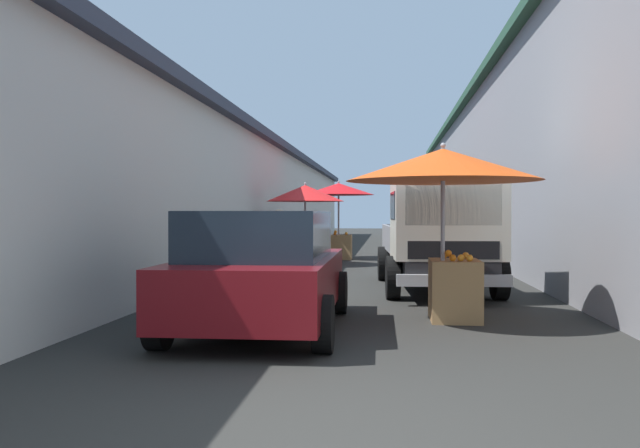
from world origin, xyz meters
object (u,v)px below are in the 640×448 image
Objects in this scene: fruit_stall_near_left at (307,203)px; fruit_stall_far_right at (339,199)px; vendor_in_shade at (279,242)px; vendor_by_crates at (410,228)px; delivery_truck at (440,235)px; fruit_stall_mid_lane at (445,183)px; hatchback_car at (263,269)px.

fruit_stall_near_left is 2.66m from fruit_stall_far_right.
vendor_by_crates is at bearing -18.49° from vendor_in_shade.
fruit_stall_mid_lane is at bearing 176.51° from delivery_truck.
delivery_truck is (-8.79, -2.44, -0.82)m from fruit_stall_far_right.
vendor_by_crates is 8.98m from vendor_in_shade.
fruit_stall_mid_lane is at bearing -161.98° from fruit_stall_near_left.
fruit_stall_far_right is 1.62× the size of vendor_in_shade.
delivery_truck is at bearing -164.48° from fruit_stall_far_right.
fruit_stall_near_left is 0.89× the size of fruit_stall_mid_lane.
fruit_stall_mid_lane is at bearing -179.84° from vendor_by_crates.
fruit_stall_near_left is 10.04m from hatchback_car.
fruit_stall_near_left is 7.01m from delivery_truck.
vendor_by_crates is (0.90, -2.23, -0.90)m from fruit_stall_far_right.
vendor_by_crates is 1.10× the size of vendor_in_shade.
delivery_truck is (3.74, -2.44, 0.30)m from hatchback_car.
hatchback_car is (-0.84, 2.27, -1.09)m from fruit_stall_mid_lane.
fruit_stall_far_right reaches higher than fruit_stall_near_left.
fruit_stall_far_right is 1.48× the size of vendor_by_crates.
fruit_stall_far_right is 0.49× the size of delivery_truck.
fruit_stall_mid_lane is at bearing -169.03° from fruit_stall_far_right.
vendor_in_shade is (4.91, 0.61, 0.12)m from hatchback_car.
fruit_stall_mid_lane reaches higher than fruit_stall_near_left.
fruit_stall_far_right is 12.58m from hatchback_car.
fruit_stall_mid_lane is 5.08m from vendor_in_shade.
fruit_stall_far_right is 2.57m from vendor_by_crates.
fruit_stall_near_left is 5.13m from vendor_in_shade.
fruit_stall_mid_lane is 0.51× the size of delivery_truck.
hatchback_car is 4.48m from delivery_truck.
fruit_stall_far_right is 9.16m from delivery_truck.
fruit_stall_near_left reaches higher than hatchback_car.
vendor_by_crates is at bearing -9.45° from hatchback_car.
fruit_stall_near_left reaches higher than vendor_by_crates.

